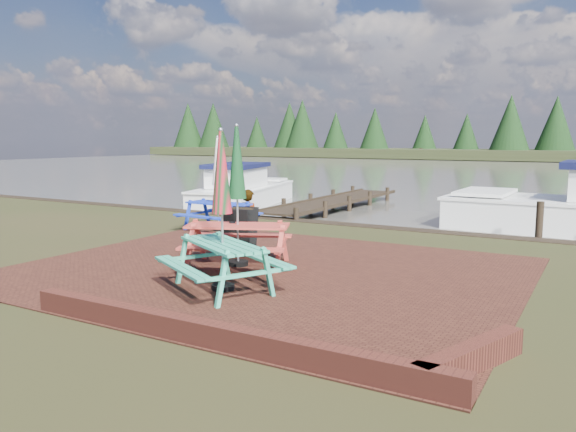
% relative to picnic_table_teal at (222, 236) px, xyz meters
% --- Properties ---
extents(ground, '(120.00, 120.00, 0.00)m').
position_rel_picnic_table_teal_xyz_m(ground, '(-0.10, 0.50, -0.91)').
color(ground, black).
rests_on(ground, ground).
extents(paving, '(9.00, 7.50, 0.02)m').
position_rel_picnic_table_teal_xyz_m(paving, '(-0.10, 1.50, -0.90)').
color(paving, '#361811').
rests_on(paving, ground).
extents(brick_wall, '(6.21, 1.79, 0.30)m').
position_rel_picnic_table_teal_xyz_m(brick_wall, '(2.04, -1.91, -0.76)').
color(brick_wall, '#4C1E16').
rests_on(brick_wall, ground).
extents(water, '(120.00, 60.00, 0.02)m').
position_rel_picnic_table_teal_xyz_m(water, '(-0.10, 37.50, -0.91)').
color(water, '#413F38').
rests_on(water, ground).
extents(far_treeline, '(120.00, 10.00, 8.10)m').
position_rel_picnic_table_teal_xyz_m(far_treeline, '(-0.10, 66.50, 2.37)').
color(far_treeline, black).
rests_on(far_treeline, ground).
extents(picnic_table_teal, '(2.44, 2.35, 2.59)m').
position_rel_picnic_table_teal_xyz_m(picnic_table_teal, '(0.00, 0.00, 0.00)').
color(picnic_table_teal, teal).
rests_on(picnic_table_teal, ground).
extents(picnic_table_red, '(2.49, 2.38, 2.70)m').
position_rel_picnic_table_teal_xyz_m(picnic_table_red, '(-0.79, 1.55, 0.04)').
color(picnic_table_red, '#B0382D').
rests_on(picnic_table_red, ground).
extents(picnic_table_blue, '(1.92, 1.73, 2.50)m').
position_rel_picnic_table_teal_xyz_m(picnic_table_blue, '(-3.68, 4.80, -0.03)').
color(picnic_table_blue, '#1833B4').
rests_on(picnic_table_blue, ground).
extents(chalkboard, '(0.64, 0.69, 0.97)m').
position_rel_picnic_table_teal_xyz_m(chalkboard, '(-1.53, 2.70, -0.41)').
color(chalkboard, black).
rests_on(chalkboard, ground).
extents(jetty, '(1.76, 9.08, 1.00)m').
position_rel_picnic_table_teal_xyz_m(jetty, '(-3.60, 11.78, -0.79)').
color(jetty, black).
rests_on(jetty, ground).
extents(boat_jetty, '(3.66, 6.78, 1.87)m').
position_rel_picnic_table_teal_xyz_m(boat_jetty, '(-7.18, 11.06, -0.55)').
color(boat_jetty, white).
rests_on(boat_jetty, ground).
extents(person, '(0.75, 0.53, 1.94)m').
position_rel_picnic_table_teal_xyz_m(person, '(-3.80, 6.42, 0.06)').
color(person, gray).
rests_on(person, ground).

